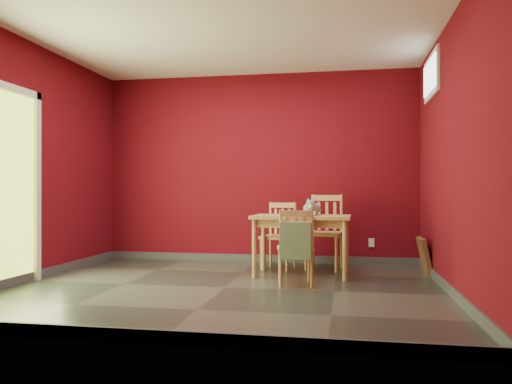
% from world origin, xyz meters
% --- Properties ---
extents(ground, '(4.50, 4.50, 0.00)m').
position_xyz_m(ground, '(0.00, 0.00, 0.00)').
color(ground, '#2D342D').
rests_on(ground, ground).
extents(room_shell, '(4.50, 4.50, 4.50)m').
position_xyz_m(room_shell, '(0.00, 0.00, 0.05)').
color(room_shell, '#590912').
rests_on(room_shell, ground).
extents(doorway, '(0.06, 1.01, 2.13)m').
position_xyz_m(doorway, '(-2.23, -0.40, 1.12)').
color(doorway, '#B7D838').
rests_on(doorway, ground).
extents(window, '(0.05, 0.90, 0.50)m').
position_xyz_m(window, '(2.23, 1.00, 2.35)').
color(window, white).
rests_on(window, room_shell).
extents(outlet_plate, '(0.08, 0.02, 0.12)m').
position_xyz_m(outlet_plate, '(1.60, 1.99, 0.30)').
color(outlet_plate, silver).
rests_on(outlet_plate, room_shell).
extents(dining_table, '(1.18, 0.71, 0.72)m').
position_xyz_m(dining_table, '(0.73, 0.90, 0.63)').
color(dining_table, tan).
rests_on(dining_table, ground).
extents(table_runner, '(0.35, 0.70, 0.35)m').
position_xyz_m(table_runner, '(0.73, 0.78, 0.67)').
color(table_runner, '#B25F2D').
rests_on(table_runner, dining_table).
extents(chair_far_left, '(0.48, 0.48, 0.86)m').
position_xyz_m(chair_far_left, '(0.39, 1.43, 0.44)').
color(chair_far_left, tan).
rests_on(chair_far_left, ground).
extents(chair_far_right, '(0.52, 0.52, 0.97)m').
position_xyz_m(chair_far_right, '(0.98, 1.48, 0.49)').
color(chair_far_right, tan).
rests_on(chair_far_right, ground).
extents(chair_near, '(0.43, 0.43, 0.81)m').
position_xyz_m(chair_near, '(0.71, 0.25, 0.41)').
color(chair_near, tan).
rests_on(chair_near, ground).
extents(tote_bag, '(0.32, 0.19, 0.45)m').
position_xyz_m(tote_bag, '(0.73, 0.05, 0.50)').
color(tote_bag, '#6B9663').
rests_on(tote_bag, chair_near).
extents(cat, '(0.31, 0.47, 0.22)m').
position_xyz_m(cat, '(0.84, 0.99, 0.83)').
color(cat, slate).
rests_on(cat, table_runner).
extents(picture_frame, '(0.15, 0.44, 0.44)m').
position_xyz_m(picture_frame, '(2.19, 1.25, 0.22)').
color(picture_frame, brown).
rests_on(picture_frame, ground).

